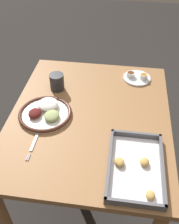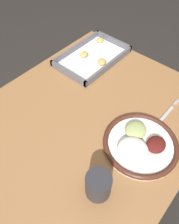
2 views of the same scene
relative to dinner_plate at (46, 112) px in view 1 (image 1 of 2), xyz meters
The scene contains 7 objects.
ground_plane 0.83m from the dinner_plate, 96.98° to the left, with size 8.00×8.00×0.00m, color #282623.
dining_table 0.27m from the dinner_plate, 96.98° to the left, with size 1.00×0.82×0.78m.
dinner_plate is the anchor object (origin of this frame).
fork 0.19m from the dinner_plate, ahead, with size 0.20×0.02×0.00m.
saucer_plate 0.61m from the dinner_plate, 130.25° to the left, with size 0.17×0.17×0.04m.
baking_tray 0.54m from the dinner_plate, 59.02° to the left, with size 0.36×0.23×0.03m.
drinking_cup 0.23m from the dinner_plate, behind, with size 0.08×0.08×0.10m.
Camera 1 is at (0.99, 0.14, 1.70)m, focal length 42.00 mm.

